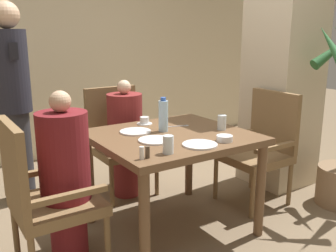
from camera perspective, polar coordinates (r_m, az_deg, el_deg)
name	(u,v)px	position (r m, az deg, el deg)	size (l,w,h in m)	color
ground_plane	(172,228)	(3.07, 0.54, -15.22)	(16.00, 16.00, 0.00)	#7A664C
wall_back	(66,42)	(4.75, -15.28, 12.27)	(8.00, 0.06, 2.80)	beige
pillar_stone	(285,49)	(3.85, 17.36, 11.14)	(0.58, 0.58, 2.70)	beige
dining_table	(172,147)	(2.81, 0.57, -3.22)	(1.11, 1.01, 0.77)	brown
chair_left_side	(42,193)	(2.48, -18.61, -9.67)	(0.53, 0.53, 1.00)	brown
diner_in_left_chair	(65,178)	(2.49, -15.36, -7.68)	(0.32, 0.32, 1.16)	maroon
chair_far_side	(118,137)	(3.61, -7.57, -1.68)	(0.53, 0.53, 1.00)	brown
diner_in_far_chair	(125,137)	(3.47, -6.50, -1.74)	(0.32, 0.32, 1.09)	maroon
chair_right_side	(261,144)	(3.46, 14.03, -2.71)	(0.53, 0.53, 1.00)	brown
standing_host	(14,98)	(3.54, -22.45, 3.95)	(0.30, 0.34, 1.76)	#2D2D33
plate_main_left	(155,140)	(2.60, -1.96, -2.16)	(0.24, 0.24, 0.01)	white
plate_main_right	(135,132)	(2.83, -4.98, -0.85)	(0.24, 0.24, 0.01)	white
plate_dessert_center	(200,145)	(2.50, 4.88, -2.84)	(0.24, 0.24, 0.01)	white
teacup_with_saucer	(145,121)	(3.08, -3.60, 0.74)	(0.13, 0.13, 0.06)	white
bowl_small	(224,138)	(2.61, 8.60, -1.87)	(0.11, 0.11, 0.04)	white
water_bottle	(163,116)	(2.83, -0.72, 1.59)	(0.07, 0.07, 0.26)	#A3C6DB
glass_tall_near	(168,145)	(2.31, 0.02, -2.85)	(0.07, 0.07, 0.11)	silver
glass_tall_mid	(222,122)	(2.92, 8.20, 0.54)	(0.07, 0.07, 0.11)	silver
salt_shaker	(142,153)	(2.22, -4.02, -4.12)	(0.03, 0.03, 0.08)	white
pepper_shaker	(147,152)	(2.24, -3.15, -4.00)	(0.03, 0.03, 0.07)	#4C3D2D
fork_beside_plate	(180,126)	(3.01, 1.89, 0.01)	(0.17, 0.07, 0.00)	silver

